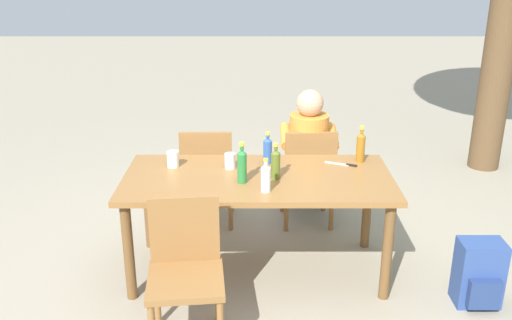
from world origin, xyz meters
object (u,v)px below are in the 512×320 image
Objects in this scene: chair_far_left at (205,172)px; bottle_blue at (266,150)px; cup_white at (171,159)px; cup_glass at (228,161)px; bottle_green at (240,165)px; bottle_clear at (264,177)px; chair_near_left at (184,264)px; dining_table at (256,187)px; chair_far_right at (306,172)px; bottle_amber at (359,146)px; bottle_olive at (274,163)px; backpack_by_near_side at (477,274)px; person_in_white_shirt at (306,148)px; table_knife at (341,164)px.

chair_far_left is 3.66× the size of bottle_blue.
cup_white reaches higher than cup_glass.
bottle_blue is 0.69m from cup_white.
bottle_clear is (0.16, -0.15, -0.02)m from bottle_green.
chair_near_left reaches higher than cup_glass.
chair_far_right is at bearing 60.00° from dining_table.
dining_table is at bearing 45.95° from bottle_green.
dining_table is 6.84× the size of bottle_amber.
bottle_amber is (0.64, 0.33, 0.01)m from bottle_olive.
chair_far_left is 2.22m from backpack_by_near_side.
chair_far_right is 0.91m from bottle_olive.
bottle_clear is 1.94× the size of cup_white.
person_in_white_shirt is 0.71m from bottle_blue.
chair_near_left is (-0.85, -1.47, 0.00)m from chair_far_right.
cup_white is at bearing 149.97° from bottle_green.
chair_far_right is at bearing 126.97° from bottle_amber.
bottle_amber reaches higher than chair_near_left.
cup_white is at bearing -151.99° from chair_far_right.
chair_near_left is 3.79× the size of table_knife.
chair_near_left is at bearing -90.40° from chair_far_left.
person_in_white_shirt is at bearing 61.08° from bottle_green.
chair_far_right is 3.06× the size of bottle_green.
bottle_green is (-0.53, -0.95, 0.22)m from person_in_white_shirt.
bottle_green is 1.04× the size of bottle_amber.
person_in_white_shirt is at bearing 32.60° from cup_white.
bottle_green is at bearing -118.92° from person_in_white_shirt.
bottle_olive reaches higher than table_knife.
table_knife is at bearing 4.57° from cup_glass.
chair_near_left is at bearing -117.29° from bottle_green.
chair_far_right is 0.74× the size of person_in_white_shirt.
bottle_clear is at bearing -79.13° from dining_table.
cup_glass is at bearing -171.83° from bottle_amber.
table_knife is (0.55, -0.04, -0.10)m from bottle_blue.
bottle_clear is 0.95× the size of bottle_blue.
bottle_blue is at bearing 176.05° from table_knife.
table_knife is at bearing -71.80° from person_in_white_shirt.
cup_white is at bearing 163.80° from backpack_by_near_side.
chair_far_right is 7.83× the size of cup_glass.
backpack_by_near_side is (1.04, -1.26, -0.44)m from person_in_white_shirt.
bottle_olive is (0.07, 0.22, 0.01)m from bottle_clear.
cup_white is (-0.69, -0.07, -0.04)m from bottle_blue.
chair_far_left is 7.83× the size of cup_glass.
person_in_white_shirt is 5.20× the size of bottle_clear.
backpack_by_near_side is at bearing -16.04° from dining_table.
bottle_green is at bearing -69.72° from chair_far_left.
bottle_clear is at bearing -142.13° from bottle_amber.
bottle_blue is 0.56m from table_knife.
bottle_clear is 0.90m from bottle_amber.
table_knife is 0.51× the size of backpack_by_near_side.
person_in_white_shirt is at bearing 48.10° from cup_glass.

